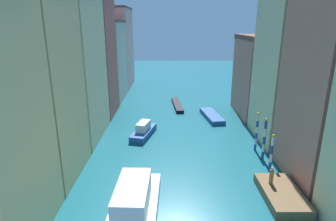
{
  "coord_description": "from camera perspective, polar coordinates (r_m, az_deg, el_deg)",
  "views": [
    {
      "loc": [
        -1.41,
        -13.98,
        14.39
      ],
      "look_at": [
        -1.27,
        27.67,
        1.5
      ],
      "focal_mm": 30.05,
      "sensor_mm": 36.0,
      "label": 1
    }
  ],
  "objects": [
    {
      "name": "building_left_1",
      "position": [
        28.34,
        -26.1,
        5.37
      ],
      "size": [
        7.25,
        8.48,
        18.84
      ],
      "color": "#DBB77A",
      "rests_on": "ground"
    },
    {
      "name": "waterfront_dock",
      "position": [
        26.95,
        21.87,
        -15.47
      ],
      "size": [
        3.1,
        5.78,
        0.79
      ],
      "color": "brown",
      "rests_on": "ground"
    },
    {
      "name": "mooring_pole_0",
      "position": [
        30.41,
        20.09,
        -7.92
      ],
      "size": [
        0.32,
        0.32,
        3.95
      ],
      "color": "#1E479E",
      "rests_on": "ground"
    },
    {
      "name": "building_right_3",
      "position": [
        47.86,
        18.39,
        6.69
      ],
      "size": [
        7.25,
        11.18,
        12.73
      ],
      "color": "#C6705B",
      "rests_on": "ground"
    },
    {
      "name": "building_right_2",
      "position": [
        37.52,
        24.05,
        10.6
      ],
      "size": [
        7.25,
        9.22,
        22.02
      ],
      "color": "beige",
      "rests_on": "ground"
    },
    {
      "name": "vaporetto_white",
      "position": [
        22.31,
        -7.25,
        -19.28
      ],
      "size": [
        3.79,
        10.56,
        3.23
      ],
      "color": "white",
      "rests_on": "ground"
    },
    {
      "name": "motorboat_0",
      "position": [
        37.83,
        -5.18,
        -4.11
      ],
      "size": [
        3.29,
        6.15,
        1.9
      ],
      "color": "#234C93",
      "rests_on": "ground"
    },
    {
      "name": "building_left_2",
      "position": [
        37.37,
        -19.71,
        9.01
      ],
      "size": [
        7.25,
        10.73,
        19.39
      ],
      "color": "beige",
      "rests_on": "ground"
    },
    {
      "name": "mooring_pole_1",
      "position": [
        32.4,
        18.78,
        -5.4
      ],
      "size": [
        0.32,
        0.32,
        4.79
      ],
      "color": "#1E479E",
      "rests_on": "ground"
    },
    {
      "name": "ground_plane",
      "position": [
        41.11,
        1.79,
        -3.3
      ],
      "size": [
        154.0,
        154.0,
        0.0
      ],
      "primitive_type": "plane",
      "color": "#196070"
    },
    {
      "name": "building_left_4",
      "position": [
        56.66,
        -12.95,
        9.82
      ],
      "size": [
        7.25,
        11.68,
        15.05
      ],
      "color": "#BCB299",
      "rests_on": "ground"
    },
    {
      "name": "mooring_pole_2",
      "position": [
        34.48,
        17.37,
        -4.01
      ],
      "size": [
        0.32,
        0.32,
        4.67
      ],
      "color": "#1E479E",
      "rests_on": "ground"
    },
    {
      "name": "building_left_3",
      "position": [
        46.78,
        -15.76,
        10.73
      ],
      "size": [
        7.25,
        8.48,
        19.25
      ],
      "color": "#B25147",
      "rests_on": "ground"
    },
    {
      "name": "person_on_dock",
      "position": [
        27.05,
        20.08,
        -12.34
      ],
      "size": [
        0.36,
        0.36,
        1.57
      ],
      "color": "olive",
      "rests_on": "waterfront_dock"
    },
    {
      "name": "building_left_5",
      "position": [
        68.26,
        -10.85,
        12.37
      ],
      "size": [
        7.25,
        12.09,
        18.0
      ],
      "color": "tan",
      "rests_on": "ground"
    },
    {
      "name": "gondola_black",
      "position": [
        51.19,
        1.71,
        1.18
      ],
      "size": [
        2.03,
        9.09,
        0.54
      ],
      "color": "black",
      "rests_on": "ground"
    },
    {
      "name": "motorboat_1",
      "position": [
        45.34,
        8.7,
        -1.07
      ],
      "size": [
        3.15,
        7.52,
        0.67
      ],
      "color": "#234C93",
      "rests_on": "ground"
    }
  ]
}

